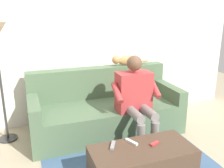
% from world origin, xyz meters
% --- Properties ---
extents(ground_plane, '(8.00, 8.00, 0.00)m').
position_xyz_m(ground_plane, '(0.00, 0.60, 0.00)').
color(ground_plane, tan).
extents(back_wall, '(4.75, 0.06, 2.58)m').
position_xyz_m(back_wall, '(0.00, -0.68, 1.29)').
color(back_wall, silver).
rests_on(back_wall, ground).
extents(couch, '(2.03, 0.87, 0.85)m').
position_xyz_m(couch, '(0.00, -0.15, 0.29)').
color(couch, '#516B4C').
rests_on(couch, ground).
extents(coffee_table, '(1.01, 0.48, 0.37)m').
position_xyz_m(coffee_table, '(0.00, 1.03, 0.18)').
color(coffee_table, '#4C3828').
rests_on(coffee_table, ground).
extents(person_solo_seated, '(0.58, 0.59, 1.12)m').
position_xyz_m(person_solo_seated, '(-0.27, 0.29, 0.62)').
color(person_solo_seated, '#B23838').
rests_on(person_solo_seated, ground).
extents(cat_on_backrest, '(0.58, 0.12, 0.16)m').
position_xyz_m(cat_on_backrest, '(-0.42, -0.43, 0.93)').
color(cat_on_backrest, '#B7844C').
rests_on(cat_on_backrest, couch).
extents(remote_red, '(0.12, 0.07, 0.02)m').
position_xyz_m(remote_red, '(-0.15, 1.01, 0.38)').
color(remote_red, '#B73333').
rests_on(remote_red, coffee_table).
extents(remote_white, '(0.09, 0.15, 0.02)m').
position_xyz_m(remote_white, '(0.06, 0.90, 0.38)').
color(remote_white, white).
rests_on(remote_white, coffee_table).
extents(remote_gray, '(0.10, 0.15, 0.02)m').
position_xyz_m(remote_gray, '(0.26, 0.90, 0.38)').
color(remote_gray, gray).
rests_on(remote_gray, coffee_table).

